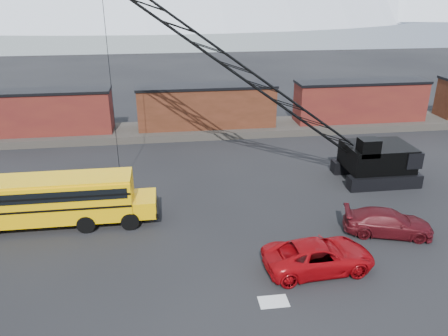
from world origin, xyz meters
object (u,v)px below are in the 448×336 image
object	(u,v)px
maroon_suv	(388,222)
crawler_crane	(250,76)
red_pickup	(319,256)
school_bus	(55,199)

from	to	relation	value
maroon_suv	crawler_crane	size ratio (longest dim) A/B	0.23
red_pickup	maroon_suv	distance (m)	6.03
school_bus	maroon_suv	distance (m)	20.13
school_bus	red_pickup	xyz separation A→B (m)	(14.45, -6.62, -0.98)
maroon_suv	crawler_crane	distance (m)	13.16
school_bus	crawler_crane	distance (m)	15.02
red_pickup	crawler_crane	world-z (taller)	crawler_crane
crawler_crane	maroon_suv	bearing A→B (deg)	-50.79
school_bus	red_pickup	distance (m)	15.93
maroon_suv	red_pickup	bearing A→B (deg)	134.74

